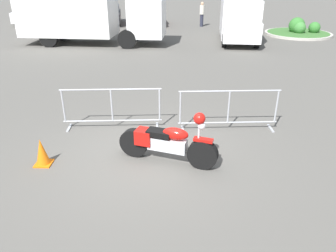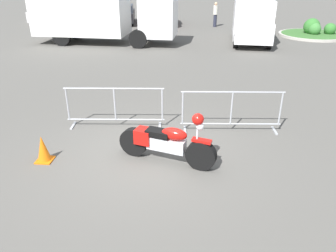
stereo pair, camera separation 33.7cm
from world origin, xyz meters
name	(u,v)px [view 2 (the right image)]	position (x,y,z in m)	size (l,w,h in m)	color
ground_plane	(146,155)	(0.00, 0.00, 0.00)	(120.00, 120.00, 0.00)	#54514C
motorcycle	(166,142)	(0.48, -0.21, 0.47)	(2.12, 0.80, 1.23)	black
crowd_barrier_near	(115,107)	(-1.00, 1.40, 0.56)	(2.53, 0.62, 1.07)	#9EA0A5
crowd_barrier_far	(231,111)	(1.96, 1.40, 0.56)	(2.53, 0.62, 1.07)	#9EA0A5
box_truck	(97,13)	(-4.48, 12.02, 1.64)	(7.82, 2.68, 2.98)	white
delivery_van	(252,19)	(4.02, 13.20, 1.24)	(2.34, 5.14, 2.31)	white
parked_car_white	(47,12)	(-10.81, 19.67, 0.76)	(2.45, 4.62, 1.49)	white
parked_car_silver	(84,14)	(-7.76, 19.47, 0.70)	(2.27, 4.29, 1.39)	#B7BABF
parked_car_black	(123,14)	(-4.71, 19.52, 0.69)	(2.24, 4.23, 1.37)	black
parked_car_maroon	(163,14)	(-1.65, 19.48, 0.72)	(2.34, 4.41, 1.43)	maroon
pedestrian	(215,14)	(2.21, 18.50, 0.92)	(0.35, 0.35, 1.69)	#262838
planter_island	(314,32)	(8.22, 15.36, 0.25)	(4.11, 4.11, 1.05)	#ADA89E
traffic_cone	(43,149)	(-2.14, -0.43, 0.29)	(0.34, 0.34, 0.59)	orange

